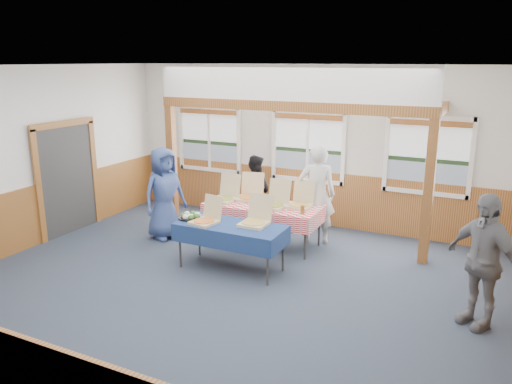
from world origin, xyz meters
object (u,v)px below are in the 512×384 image
at_px(table_left, 231,228).
at_px(woman_white, 317,194).
at_px(man_blue, 164,193).
at_px(person_grey, 482,261).
at_px(woman_black, 255,190).
at_px(table_right, 263,207).

bearing_deg(table_left, woman_white, 87.07).
distance_m(man_blue, person_grey, 5.55).
bearing_deg(man_blue, person_grey, -77.67).
bearing_deg(woman_black, man_blue, 63.80).
bearing_deg(person_grey, table_left, -144.78).
height_order(table_right, woman_white, woman_white).
bearing_deg(table_left, person_grey, 19.56).
relative_size(woman_white, man_blue, 1.06).
xyz_separation_m(woman_white, man_blue, (-2.65, -0.99, -0.05)).
xyz_separation_m(table_left, man_blue, (-1.83, 0.77, 0.17)).
bearing_deg(table_right, man_blue, 179.98).
height_order(woman_black, person_grey, person_grey).
bearing_deg(man_blue, woman_black, -15.62).
bearing_deg(table_right, woman_white, 15.53).
bearing_deg(table_right, table_left, -104.11).
relative_size(table_left, table_right, 0.84).
xyz_separation_m(table_right, woman_black, (-0.66, 1.01, 0.01)).
relative_size(woman_white, woman_black, 1.28).
relative_size(table_right, woman_black, 1.57).
relative_size(table_left, woman_black, 1.32).
bearing_deg(man_blue, woman_white, -47.61).
bearing_deg(table_left, table_right, 113.07).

